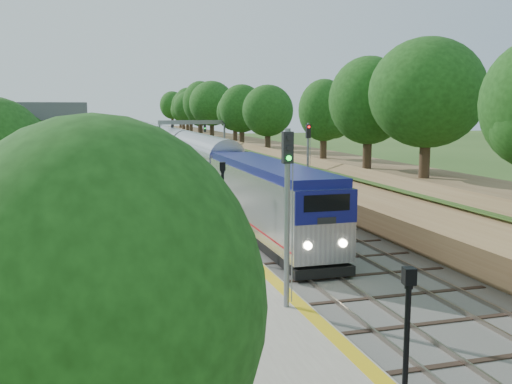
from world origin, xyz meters
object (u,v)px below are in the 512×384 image
object	(u,v)px
lamppost_mid	(405,368)
signal_platform	(287,199)
lamppost_far	(223,213)
signal_gantry	(192,132)
signal_farside	(308,156)
train	(173,153)
station_building	(28,157)

from	to	relation	value
lamppost_mid	signal_platform	bearing A→B (deg)	87.03
signal_platform	lamppost_far	bearing A→B (deg)	93.66
signal_gantry	signal_farside	world-z (taller)	signal_farside
signal_gantry	lamppost_far	xyz separation A→B (m)	(-5.89, -42.53, -2.39)
train	lamppost_mid	world-z (taller)	train
signal_farside	lamppost_far	bearing A→B (deg)	-126.03
signal_gantry	train	distance (m)	3.61
signal_platform	signal_farside	distance (m)	23.16
train	lamppost_far	xyz separation A→B (m)	(-3.42, -42.32, 0.24)
station_building	lamppost_far	size ratio (longest dim) A/B	1.87
train	lamppost_far	world-z (taller)	lamppost_far
signal_platform	lamppost_mid	bearing A→B (deg)	-92.97
lamppost_far	signal_farside	size ratio (longest dim) A/B	0.72
signal_gantry	signal_platform	xyz separation A→B (m)	(-5.37, -50.61, -0.46)
lamppost_mid	train	bearing A→B (deg)	86.76
station_building	train	xyz separation A→B (m)	(14.00, 24.78, -1.89)
signal_farside	train	bearing A→B (deg)	102.03
station_building	signal_farside	distance (m)	20.65
station_building	signal_farside	bearing A→B (deg)	-12.07
station_building	lamppost_mid	xyz separation A→B (m)	(10.64, -34.53, -1.96)
train	lamppost_mid	distance (m)	59.40
lamppost_mid	signal_platform	size ratio (longest dim) A/B	0.61
station_building	signal_gantry	xyz separation A→B (m)	(16.47, 24.99, 0.73)
signal_gantry	lamppost_far	distance (m)	43.00
lamppost_far	lamppost_mid	bearing A→B (deg)	-89.82
train	lamppost_mid	size ratio (longest dim) A/B	24.53
station_building	lamppost_far	world-z (taller)	station_building
signal_farside	signal_platform	bearing A→B (deg)	-113.14
lamppost_far	signal_farside	bearing A→B (deg)	53.97
signal_platform	signal_farside	bearing A→B (deg)	66.86
train	signal_farside	xyz separation A→B (m)	(6.20, -29.10, 1.82)
station_building	signal_farside	world-z (taller)	station_building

